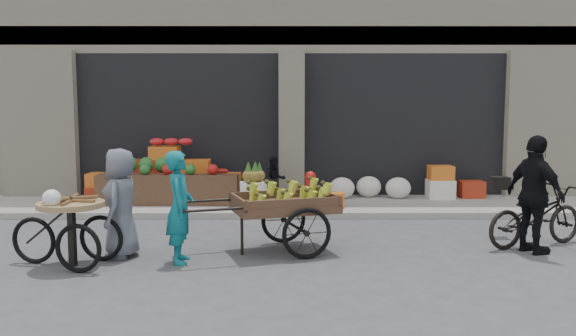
{
  "coord_description": "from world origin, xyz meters",
  "views": [
    {
      "loc": [
        -0.11,
        -7.14,
        2.02
      ],
      "look_at": [
        -0.08,
        1.57,
        1.1
      ],
      "focal_mm": 35.0,
      "sensor_mm": 36.0,
      "label": 1
    }
  ],
  "objects_px": {
    "pineapple_bin": "(253,195)",
    "bicycle": "(535,216)",
    "banana_cart": "(281,201)",
    "tricycle_cart": "(71,223)",
    "fire_hydrant": "(310,188)",
    "orange_bucket": "(336,200)",
    "vendor_woman": "(180,207)",
    "seated_person": "(275,180)",
    "cyclist": "(535,195)",
    "vendor_grey": "(121,203)"
  },
  "relations": [
    {
      "from": "orange_bucket",
      "to": "vendor_woman",
      "type": "distance_m",
      "value": 4.15
    },
    {
      "from": "pineapple_bin",
      "to": "banana_cart",
      "type": "height_order",
      "value": "banana_cart"
    },
    {
      "from": "fire_hydrant",
      "to": "seated_person",
      "type": "xyz_separation_m",
      "value": [
        -0.7,
        0.65,
        0.08
      ]
    },
    {
      "from": "pineapple_bin",
      "to": "fire_hydrant",
      "type": "bearing_deg",
      "value": -2.6
    },
    {
      "from": "vendor_woman",
      "to": "vendor_grey",
      "type": "distance_m",
      "value": 0.9
    },
    {
      "from": "vendor_woman",
      "to": "tricycle_cart",
      "type": "relative_size",
      "value": 1.01
    },
    {
      "from": "vendor_grey",
      "to": "banana_cart",
      "type": "bearing_deg",
      "value": 98.1
    },
    {
      "from": "vendor_woman",
      "to": "vendor_grey",
      "type": "xyz_separation_m",
      "value": [
        -0.85,
        0.29,
        0.01
      ]
    },
    {
      "from": "tricycle_cart",
      "to": "vendor_woman",
      "type": "bearing_deg",
      "value": 17.22
    },
    {
      "from": "pineapple_bin",
      "to": "tricycle_cart",
      "type": "height_order",
      "value": "tricycle_cart"
    },
    {
      "from": "seated_person",
      "to": "banana_cart",
      "type": "distance_m",
      "value": 3.54
    },
    {
      "from": "bicycle",
      "to": "fire_hydrant",
      "type": "bearing_deg",
      "value": 29.57
    },
    {
      "from": "pineapple_bin",
      "to": "fire_hydrant",
      "type": "relative_size",
      "value": 0.73
    },
    {
      "from": "vendor_woman",
      "to": "vendor_grey",
      "type": "relative_size",
      "value": 0.99
    },
    {
      "from": "banana_cart",
      "to": "bicycle",
      "type": "xyz_separation_m",
      "value": [
        3.75,
        0.32,
        -0.27
      ]
    },
    {
      "from": "orange_bucket",
      "to": "tricycle_cart",
      "type": "bearing_deg",
      "value": -136.39
    },
    {
      "from": "vendor_grey",
      "to": "bicycle",
      "type": "distance_m",
      "value": 5.96
    },
    {
      "from": "seated_person",
      "to": "bicycle",
      "type": "height_order",
      "value": "seated_person"
    },
    {
      "from": "fire_hydrant",
      "to": "banana_cart",
      "type": "xyz_separation_m",
      "value": [
        -0.54,
        -2.88,
        0.22
      ]
    },
    {
      "from": "pineapple_bin",
      "to": "seated_person",
      "type": "xyz_separation_m",
      "value": [
        0.4,
        0.6,
        0.21
      ]
    },
    {
      "from": "bicycle",
      "to": "banana_cart",
      "type": "bearing_deg",
      "value": 73.05
    },
    {
      "from": "seated_person",
      "to": "cyclist",
      "type": "height_order",
      "value": "cyclist"
    },
    {
      "from": "banana_cart",
      "to": "tricycle_cart",
      "type": "relative_size",
      "value": 1.75
    },
    {
      "from": "fire_hydrant",
      "to": "bicycle",
      "type": "height_order",
      "value": "bicycle"
    },
    {
      "from": "orange_bucket",
      "to": "fire_hydrant",
      "type": "bearing_deg",
      "value": 174.29
    },
    {
      "from": "orange_bucket",
      "to": "tricycle_cart",
      "type": "height_order",
      "value": "tricycle_cart"
    },
    {
      "from": "orange_bucket",
      "to": "bicycle",
      "type": "distance_m",
      "value": 3.7
    },
    {
      "from": "cyclist",
      "to": "seated_person",
      "type": "bearing_deg",
      "value": 23.95
    },
    {
      "from": "orange_bucket",
      "to": "vendor_grey",
      "type": "distance_m",
      "value": 4.49
    },
    {
      "from": "orange_bucket",
      "to": "vendor_woman",
      "type": "bearing_deg",
      "value": -124.83
    },
    {
      "from": "orange_bucket",
      "to": "seated_person",
      "type": "relative_size",
      "value": 0.34
    },
    {
      "from": "fire_hydrant",
      "to": "bicycle",
      "type": "xyz_separation_m",
      "value": [
        3.21,
        -2.57,
        -0.05
      ]
    },
    {
      "from": "tricycle_cart",
      "to": "orange_bucket",
      "type": "bearing_deg",
      "value": 54.1
    },
    {
      "from": "banana_cart",
      "to": "vendor_grey",
      "type": "xyz_separation_m",
      "value": [
        -2.17,
        -0.27,
        0.02
      ]
    },
    {
      "from": "seated_person",
      "to": "cyclist",
      "type": "relative_size",
      "value": 0.56
    },
    {
      "from": "vendor_woman",
      "to": "bicycle",
      "type": "relative_size",
      "value": 0.86
    },
    {
      "from": "pineapple_bin",
      "to": "vendor_woman",
      "type": "distance_m",
      "value": 3.59
    },
    {
      "from": "fire_hydrant",
      "to": "orange_bucket",
      "type": "relative_size",
      "value": 2.22
    },
    {
      "from": "tricycle_cart",
      "to": "vendor_grey",
      "type": "distance_m",
      "value": 0.71
    },
    {
      "from": "pineapple_bin",
      "to": "tricycle_cart",
      "type": "distance_m",
      "value": 4.23
    },
    {
      "from": "orange_bucket",
      "to": "cyclist",
      "type": "relative_size",
      "value": 0.19
    },
    {
      "from": "pineapple_bin",
      "to": "bicycle",
      "type": "xyz_separation_m",
      "value": [
        4.31,
        -2.62,
        0.08
      ]
    },
    {
      "from": "banana_cart",
      "to": "bicycle",
      "type": "relative_size",
      "value": 1.49
    },
    {
      "from": "seated_person",
      "to": "tricycle_cart",
      "type": "xyz_separation_m",
      "value": [
        -2.53,
        -4.25,
        -0.02
      ]
    },
    {
      "from": "pineapple_bin",
      "to": "seated_person",
      "type": "bearing_deg",
      "value": 56.31
    },
    {
      "from": "banana_cart",
      "to": "cyclist",
      "type": "xyz_separation_m",
      "value": [
        3.55,
        -0.08,
        0.11
      ]
    },
    {
      "from": "fire_hydrant",
      "to": "orange_bucket",
      "type": "height_order",
      "value": "fire_hydrant"
    },
    {
      "from": "banana_cart",
      "to": "vendor_woman",
      "type": "height_order",
      "value": "vendor_woman"
    },
    {
      "from": "pineapple_bin",
      "to": "vendor_woman",
      "type": "height_order",
      "value": "vendor_woman"
    },
    {
      "from": "tricycle_cart",
      "to": "bicycle",
      "type": "xyz_separation_m",
      "value": [
        6.44,
        1.03,
        -0.11
      ]
    }
  ]
}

